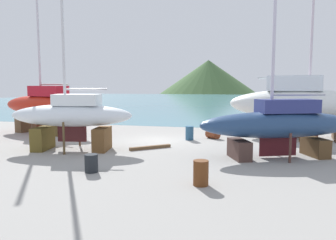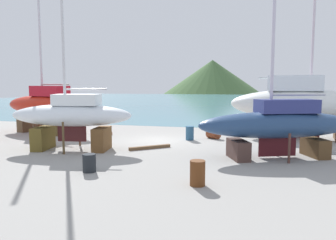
# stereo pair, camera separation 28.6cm
# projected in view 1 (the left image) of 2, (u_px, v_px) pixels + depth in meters

# --- Properties ---
(ground_plane) EXTENTS (40.23, 40.23, 0.00)m
(ground_plane) POSITION_uv_depth(u_px,v_px,m) (146.00, 149.00, 18.69)
(ground_plane) COLOR gray
(sea_water) EXTENTS (128.58, 105.49, 0.01)m
(sea_water) POSITION_uv_depth(u_px,v_px,m) (224.00, 100.00, 79.31)
(sea_water) COLOR teal
(sea_water) RESTS_ON ground
(headland_hill) EXTENTS (98.32, 98.32, 33.96)m
(headland_hill) POSITION_uv_depth(u_px,v_px,m) (208.00, 92.00, 171.42)
(headland_hill) COLOR #3D5D32
(headland_hill) RESTS_ON ground
(sailboat_small_center) EXTENTS (8.41, 4.08, 12.16)m
(sailboat_small_center) POSITION_uv_depth(u_px,v_px,m) (45.00, 106.00, 24.57)
(sailboat_small_center) COLOR brown
(sailboat_small_center) RESTS_ON ground
(sailboat_far_slipway) EXTENTS (8.44, 5.14, 14.46)m
(sailboat_far_slipway) POSITION_uv_depth(u_px,v_px,m) (279.00, 123.00, 16.29)
(sailboat_far_slipway) COLOR #45302A
(sailboat_far_slipway) RESTS_ON ground
(sailboat_large_starboard) EXTENTS (7.17, 3.37, 11.40)m
(sailboat_large_starboard) POSITION_uv_depth(u_px,v_px,m) (72.00, 116.00, 18.15)
(sailboat_large_starboard) COLOR brown
(sailboat_large_starboard) RESTS_ON ground
(sailboat_mid_port) EXTENTS (10.18, 4.52, 16.95)m
(sailboat_mid_port) POSITION_uv_depth(u_px,v_px,m) (300.00, 103.00, 22.36)
(sailboat_mid_port) COLOR brown
(sailboat_mid_port) RESTS_ON ground
(barrel_rust_near) EXTENTS (0.76, 0.76, 0.93)m
(barrel_rust_near) POSITION_uv_depth(u_px,v_px,m) (189.00, 133.00, 21.66)
(barrel_rust_near) COLOR #2B5474
(barrel_rust_near) RESTS_ON ground
(barrel_rust_mid) EXTENTS (0.74, 0.74, 0.77)m
(barrel_rust_mid) POSITION_uv_depth(u_px,v_px,m) (91.00, 163.00, 13.61)
(barrel_rust_mid) COLOR black
(barrel_rust_mid) RESTS_ON ground
(barrel_rust_far) EXTENTS (0.79, 0.79, 0.93)m
(barrel_rust_far) POSITION_uv_depth(u_px,v_px,m) (201.00, 173.00, 11.80)
(barrel_rust_far) COLOR #592E13
(barrel_rust_far) RESTS_ON ground
(barrel_tipped_center) EXTENTS (1.09, 1.07, 0.60)m
(barrel_tipped_center) POSITION_uv_depth(u_px,v_px,m) (213.00, 134.00, 22.31)
(barrel_tipped_center) COLOR brown
(barrel_tipped_center) RESTS_ON ground
(timber_plank_far) EXTENTS (1.54, 0.99, 0.20)m
(timber_plank_far) POSITION_uv_depth(u_px,v_px,m) (104.00, 133.00, 24.44)
(timber_plank_far) COLOR brown
(timber_plank_far) RESTS_ON ground
(timber_long_fore) EXTENTS (2.06, 1.83, 0.17)m
(timber_long_fore) POSITION_uv_depth(u_px,v_px,m) (150.00, 147.00, 18.65)
(timber_long_fore) COLOR brown
(timber_long_fore) RESTS_ON ground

